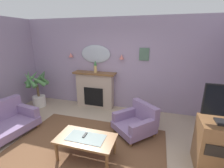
% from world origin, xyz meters
% --- Properties ---
extents(floor, '(7.02, 5.93, 0.10)m').
position_xyz_m(floor, '(0.00, 0.00, -0.05)').
color(floor, tan).
rests_on(floor, ground).
extents(wall_back, '(7.02, 0.10, 2.79)m').
position_xyz_m(wall_back, '(0.00, 2.51, 1.40)').
color(wall_back, '#9E8CA8').
rests_on(wall_back, ground).
extents(patterned_rug, '(3.20, 2.40, 0.01)m').
position_xyz_m(patterned_rug, '(0.00, 0.20, 0.01)').
color(patterned_rug, brown).
rests_on(patterned_rug, ground).
extents(fireplace, '(1.36, 0.36, 1.16)m').
position_xyz_m(fireplace, '(-0.62, 2.29, 0.57)').
color(fireplace, tan).
rests_on(fireplace, ground).
extents(mantel_vase_centre, '(0.10, 0.10, 0.38)m').
position_xyz_m(mantel_vase_centre, '(-0.57, 2.26, 1.36)').
color(mantel_vase_centre, tan).
rests_on(mantel_vase_centre, fireplace).
extents(wall_mirror, '(0.96, 0.06, 0.56)m').
position_xyz_m(wall_mirror, '(-0.62, 2.43, 1.71)').
color(wall_mirror, '#B2BCC6').
extents(wall_sconce_left, '(0.14, 0.14, 0.14)m').
position_xyz_m(wall_sconce_left, '(-1.47, 2.38, 1.66)').
color(wall_sconce_left, '#D17066').
extents(wall_sconce_right, '(0.14, 0.14, 0.14)m').
position_xyz_m(wall_sconce_right, '(0.23, 2.38, 1.66)').
color(wall_sconce_right, '#D17066').
extents(framed_picture, '(0.28, 0.03, 0.36)m').
position_xyz_m(framed_picture, '(0.88, 2.44, 1.75)').
color(framed_picture, '#4C6B56').
extents(coffee_table, '(1.10, 0.60, 0.45)m').
position_xyz_m(coffee_table, '(0.12, 0.05, 0.38)').
color(coffee_table, brown).
rests_on(coffee_table, ground).
extents(tv_remote, '(0.04, 0.16, 0.02)m').
position_xyz_m(tv_remote, '(0.07, 0.10, 0.45)').
color(tv_remote, black).
rests_on(tv_remote, coffee_table).
extents(armchair_in_corner, '(1.14, 1.15, 0.71)m').
position_xyz_m(armchair_in_corner, '(0.92, 1.16, 0.31)').
color(armchair_in_corner, gray).
rests_on(armchair_in_corner, ground).
extents(tv_cabinet, '(0.80, 0.58, 0.90)m').
position_xyz_m(tv_cabinet, '(2.46, 0.47, 0.45)').
color(tv_cabinet, brown).
rests_on(tv_cabinet, ground).
extents(potted_plant_tall_palm, '(0.79, 0.78, 1.23)m').
position_xyz_m(potted_plant_tall_palm, '(-2.41, 1.76, 0.65)').
color(potted_plant_tall_palm, silver).
rests_on(potted_plant_tall_palm, ground).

